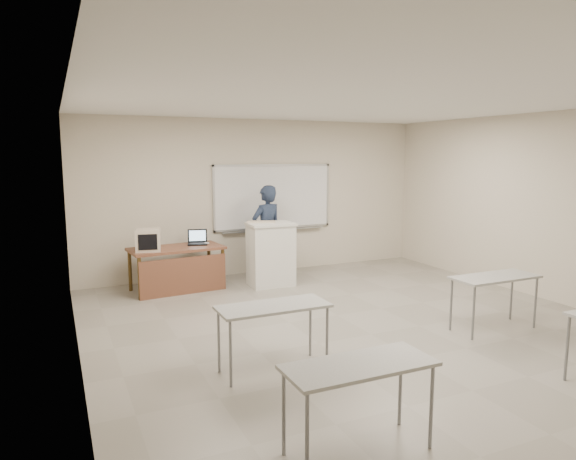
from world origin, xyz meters
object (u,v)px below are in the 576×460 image
whiteboard (273,198)px  instructor_desk (178,259)px  presenter (267,232)px  mouse (207,243)px  keyboard (261,222)px  crt_monitor (149,240)px  podium (271,254)px  laptop (197,241)px

whiteboard → instructor_desk: bearing=-159.6°
whiteboard → presenter: (-0.36, -0.52, -0.60)m
mouse → keyboard: size_ratio=0.21×
whiteboard → presenter: whiteboard is taller
whiteboard → keyboard: whiteboard is taller
whiteboard → instructor_desk: (-2.10, -0.78, -0.92)m
presenter → crt_monitor: bearing=-8.0°
instructor_desk → presenter: size_ratio=0.88×
instructor_desk → crt_monitor: bearing=176.0°
podium → crt_monitor: bearing=175.0°
instructor_desk → laptop: laptop is taller
whiteboard → podium: 1.48m
whiteboard → crt_monitor: whiteboard is taller
podium → crt_monitor: podium is taller
laptop → presenter: 1.35m
crt_monitor → presenter: presenter is taller
whiteboard → keyboard: (-0.65, -0.97, -0.34)m
whiteboard → keyboard: size_ratio=4.95×
podium → laptop: podium is taller
podium → crt_monitor: 2.12m
keyboard → podium: bearing=-8.2°
instructor_desk → mouse: (0.55, 0.16, 0.21)m
whiteboard → laptop: (-1.70, -0.51, -0.67)m
whiteboard → mouse: bearing=-158.3°
crt_monitor → presenter: 2.24m
instructor_desk → podium: (1.60, -0.27, 0.01)m
keyboard → presenter: bearing=77.1°
laptop → mouse: 0.19m
whiteboard → laptop: size_ratio=7.27×
laptop → podium: bearing=-9.0°
whiteboard → podium: bearing=-115.4°
crt_monitor → laptop: crt_monitor is taller
presenter → keyboard: bearing=42.2°
presenter → instructor_desk: bearing=-6.5°
whiteboard → instructor_desk: size_ratio=1.59×
mouse → instructor_desk: bearing=-141.8°
crt_monitor → mouse: size_ratio=4.18×
keyboard → crt_monitor: bearing=-165.5°
laptop → keyboard: bearing=-8.5°
laptop → presenter: presenter is taller
laptop → crt_monitor: bearing=-147.0°
mouse → presenter: 1.20m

